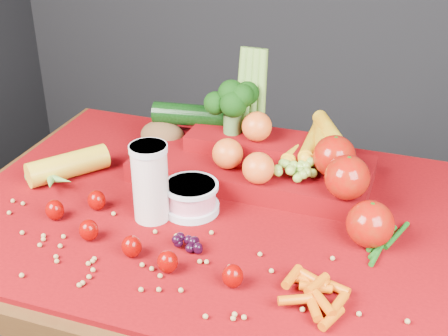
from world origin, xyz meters
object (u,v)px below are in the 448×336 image
(milk_glass, at_px, (150,180))
(yogurt_bowl, at_px, (191,197))
(table, at_px, (221,253))
(produce_mound, at_px, (269,157))

(milk_glass, height_order, yogurt_bowl, milk_glass)
(table, xyz_separation_m, produce_mound, (0.06, 0.15, 0.17))
(yogurt_bowl, bearing_deg, produce_mound, 56.43)
(table, xyz_separation_m, yogurt_bowl, (-0.06, -0.02, 0.14))
(table, distance_m, yogurt_bowl, 0.15)
(milk_glass, height_order, produce_mound, produce_mound)
(milk_glass, relative_size, produce_mound, 0.27)
(table, height_order, milk_glass, milk_glass)
(table, bearing_deg, produce_mound, 69.05)
(table, height_order, yogurt_bowl, yogurt_bowl)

